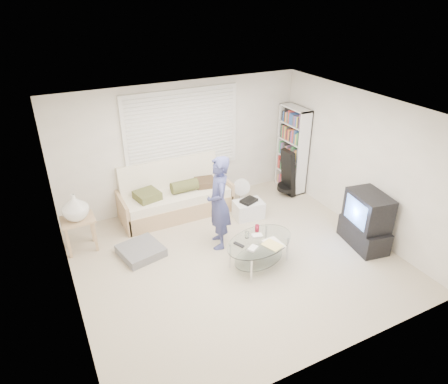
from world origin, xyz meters
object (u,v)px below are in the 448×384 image
bookshelf (292,149)px  coffee_table (259,245)px  futon_sofa (175,197)px  tv_unit (366,221)px

bookshelf → coffee_table: (-2.05, -2.05, -0.56)m
futon_sofa → coffee_table: bearing=-74.0°
futon_sofa → coffee_table: size_ratio=1.57×
futon_sofa → tv_unit: 3.56m
futon_sofa → coffee_table: 2.24m
coffee_table → futon_sofa: bearing=106.0°
bookshelf → coffee_table: bookshelf is taller
bookshelf → coffee_table: bearing=-135.0°
tv_unit → coffee_table: 1.96m
bookshelf → tv_unit: size_ratio=1.87×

